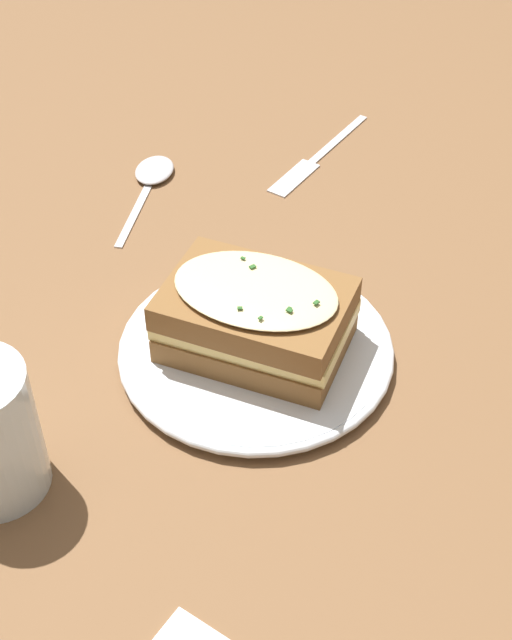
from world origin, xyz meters
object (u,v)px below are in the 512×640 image
(dinner_plate, at_px, (256,350))
(spoon, at_px, (152,175))
(sandwich, at_px, (256,317))
(fork, at_px, (311,162))

(dinner_plate, relative_size, spoon, 1.45)
(sandwich, distance_m, fork, 0.31)
(fork, relative_size, spoon, 1.19)
(sandwich, relative_size, fork, 0.81)
(sandwich, distance_m, spoon, 0.29)
(dinner_plate, bearing_deg, spoon, -41.99)
(dinner_plate, xyz_separation_m, spoon, (0.22, -0.19, -0.00))
(fork, distance_m, spoon, 0.17)
(sandwich, bearing_deg, dinner_plate, -78.29)
(dinner_plate, distance_m, fork, 0.30)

